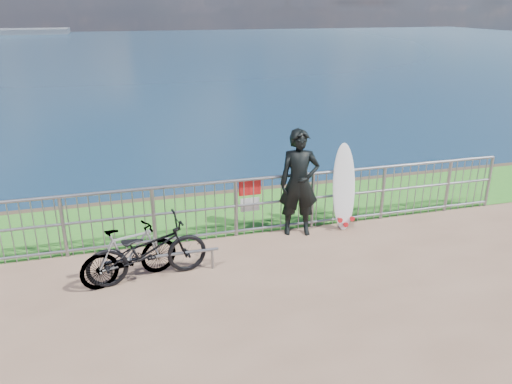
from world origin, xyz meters
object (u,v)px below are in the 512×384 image
object	(u,v)px
surfer	(299,183)
surfboard	(344,190)
bicycle_near	(147,250)
bicycle_far	(129,254)

from	to	relation	value
surfer	surfboard	xyz separation A→B (m)	(0.92, 0.01, -0.24)
bicycle_near	bicycle_far	size ratio (longest dim) A/B	1.22
surfboard	bicycle_far	distance (m)	4.16
bicycle_near	bicycle_far	bearing A→B (deg)	80.64
bicycle_far	bicycle_near	bearing A→B (deg)	-108.71
surfboard	bicycle_near	distance (m)	3.89
surfer	bicycle_near	bearing A→B (deg)	-148.30
bicycle_far	surfboard	bearing A→B (deg)	-94.08
surfboard	bicycle_far	xyz separation A→B (m)	(-4.04, -0.95, -0.30)
surfer	bicycle_near	world-z (taller)	surfer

